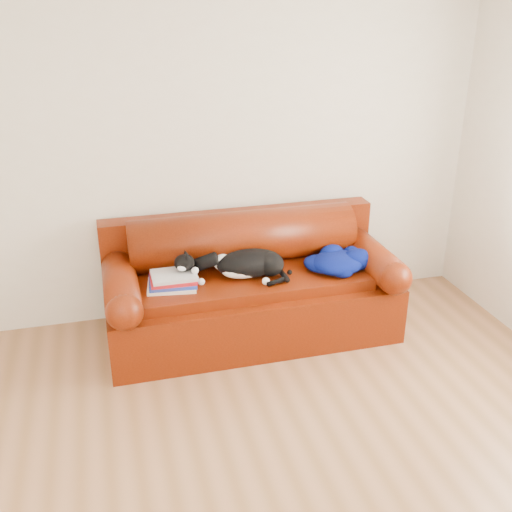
{
  "coord_description": "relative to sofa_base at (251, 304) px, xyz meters",
  "views": [
    {
      "loc": [
        -0.67,
        -2.32,
        2.36
      ],
      "look_at": [
        0.31,
        1.35,
        0.69
      ],
      "focal_mm": 42.0,
      "sensor_mm": 36.0,
      "label": 1
    }
  ],
  "objects": [
    {
      "name": "ground",
      "position": [
        -0.31,
        -1.49,
        -0.24
      ],
      "size": [
        4.5,
        4.5,
        0.0
      ],
      "primitive_type": "plane",
      "color": "brown",
      "rests_on": "ground"
    },
    {
      "name": "blanket",
      "position": [
        0.64,
        -0.1,
        0.33
      ],
      "size": [
        0.57,
        0.46,
        0.15
      ],
      "rotation": [
        0.0,
        0.0,
        0.3
      ],
      "color": "#020443",
      "rests_on": "sofa_base"
    },
    {
      "name": "room_shell",
      "position": [
        -0.19,
        -1.48,
        1.43
      ],
      "size": [
        4.52,
        4.02,
        2.61
      ],
      "color": "beige",
      "rests_on": "ground"
    },
    {
      "name": "sofa_base",
      "position": [
        0.0,
        0.0,
        0.0
      ],
      "size": [
        2.1,
        0.9,
        0.5
      ],
      "color": "#3A0C02",
      "rests_on": "ground"
    },
    {
      "name": "sofa_back",
      "position": [
        0.0,
        0.24,
        0.3
      ],
      "size": [
        2.1,
        1.01,
        0.88
      ],
      "color": "#3A0C02",
      "rests_on": "ground"
    },
    {
      "name": "book_stack",
      "position": [
        -0.58,
        -0.08,
        0.31
      ],
      "size": [
        0.36,
        0.3,
        0.1
      ],
      "rotation": [
        0.0,
        0.0,
        -0.07
      ],
      "color": "silver",
      "rests_on": "sofa_base"
    },
    {
      "name": "cat",
      "position": [
        -0.03,
        -0.05,
        0.36
      ],
      "size": [
        0.65,
        0.44,
        0.25
      ],
      "rotation": [
        0.0,
        0.0,
        -0.44
      ],
      "color": "black",
      "rests_on": "sofa_base"
    }
  ]
}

